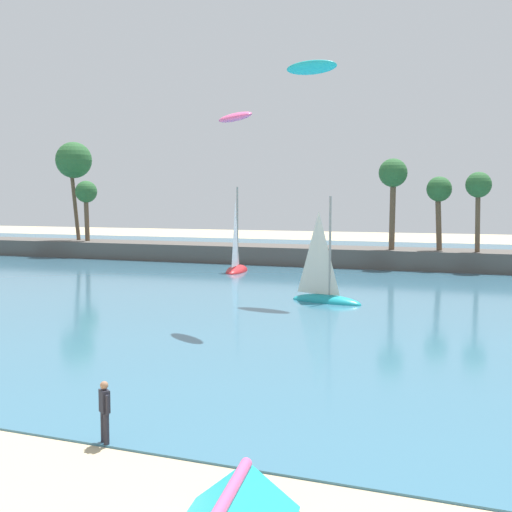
# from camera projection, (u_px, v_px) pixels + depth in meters

# --- Properties ---
(sea) EXTENTS (220.00, 89.30, 0.06)m
(sea) POSITION_uv_depth(u_px,v_px,m) (433.00, 274.00, 57.69)
(sea) COLOR #386B84
(sea) RESTS_ON ground
(palm_headland) EXTENTS (112.66, 6.00, 12.86)m
(palm_headland) POSITION_uv_depth(u_px,v_px,m) (427.00, 246.00, 62.27)
(palm_headland) COLOR #514C47
(palm_headland) RESTS_ON ground
(folded_kite) EXTENTS (2.79, 3.69, 1.00)m
(folded_kite) POSITION_uv_depth(u_px,v_px,m) (228.00, 511.00, 12.28)
(folded_kite) COLOR #1EADB2
(folded_kite) RESTS_ON ground
(person_at_waterline) EXTENTS (0.46, 0.37, 1.67)m
(person_at_waterline) POSITION_uv_depth(u_px,v_px,m) (105.00, 411.00, 17.36)
(person_at_waterline) COLOR #23232D
(person_at_waterline) RESTS_ON ground
(sailboat_mid_bay) EXTENTS (2.86, 5.71, 7.95)m
(sailboat_mid_bay) POSITION_uv_depth(u_px,v_px,m) (237.00, 263.00, 59.79)
(sailboat_mid_bay) COLOR red
(sailboat_mid_bay) RESTS_ON sea
(sailboat_far_left) EXTENTS (4.99, 2.57, 6.93)m
(sailboat_far_left) POSITION_uv_depth(u_px,v_px,m) (325.00, 292.00, 41.72)
(sailboat_far_left) COLOR teal
(sailboat_far_left) RESTS_ON sea
(kite_aloft_high_over_bay) EXTENTS (2.88, 2.48, 0.64)m
(kite_aloft_high_over_bay) POSITION_uv_depth(u_px,v_px,m) (235.00, 117.00, 32.81)
(kite_aloft_high_over_bay) COLOR #EA5693
(kite_aloft_drifting_left) EXTENTS (3.72, 2.05, 1.00)m
(kite_aloft_drifting_left) POSITION_uv_depth(u_px,v_px,m) (311.00, 68.00, 41.56)
(kite_aloft_drifting_left) COLOR #1EADB2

